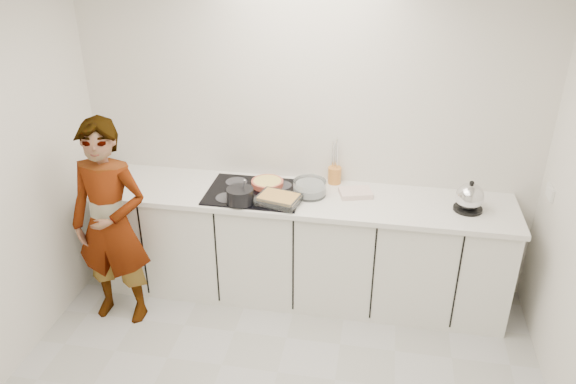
% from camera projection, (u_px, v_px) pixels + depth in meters
% --- Properties ---
extents(wall_back, '(3.60, 0.00, 2.60)m').
position_uv_depth(wall_back, '(307.00, 133.00, 4.38)').
color(wall_back, silver).
rests_on(wall_back, ground).
extents(base_cabinets, '(3.20, 0.58, 0.87)m').
position_uv_depth(base_cabinets, '(299.00, 248.00, 4.50)').
color(base_cabinets, white).
rests_on(base_cabinets, floor).
extents(countertop, '(3.24, 0.64, 0.04)m').
position_uv_depth(countertop, '(300.00, 198.00, 4.29)').
color(countertop, white).
rests_on(countertop, base_cabinets).
extents(hob, '(0.72, 0.54, 0.01)m').
position_uv_depth(hob, '(254.00, 192.00, 4.31)').
color(hob, black).
rests_on(hob, countertop).
extents(tart_dish, '(0.32, 0.32, 0.04)m').
position_uv_depth(tart_dish, '(267.00, 183.00, 4.39)').
color(tart_dish, '#C4533E').
rests_on(tart_dish, hob).
extents(saucepan, '(0.26, 0.26, 0.19)m').
position_uv_depth(saucepan, '(240.00, 196.00, 4.13)').
color(saucepan, black).
rests_on(saucepan, hob).
extents(baking_dish, '(0.35, 0.29, 0.06)m').
position_uv_depth(baking_dish, '(279.00, 199.00, 4.13)').
color(baking_dish, silver).
rests_on(baking_dish, hob).
extents(mixing_bowl, '(0.26, 0.26, 0.12)m').
position_uv_depth(mixing_bowl, '(310.00, 188.00, 4.27)').
color(mixing_bowl, silver).
rests_on(mixing_bowl, countertop).
extents(tea_towel, '(0.28, 0.23, 0.04)m').
position_uv_depth(tea_towel, '(355.00, 193.00, 4.28)').
color(tea_towel, white).
rests_on(tea_towel, countertop).
extents(kettle, '(0.21, 0.21, 0.24)m').
position_uv_depth(kettle, '(469.00, 198.00, 4.03)').
color(kettle, black).
rests_on(kettle, countertop).
extents(utensil_crock, '(0.13, 0.13, 0.13)m').
position_uv_depth(utensil_crock, '(335.00, 175.00, 4.45)').
color(utensil_crock, orange).
rests_on(utensil_crock, countertop).
extents(cook, '(0.59, 0.40, 1.61)m').
position_uv_depth(cook, '(111.00, 225.00, 4.09)').
color(cook, white).
rests_on(cook, floor).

